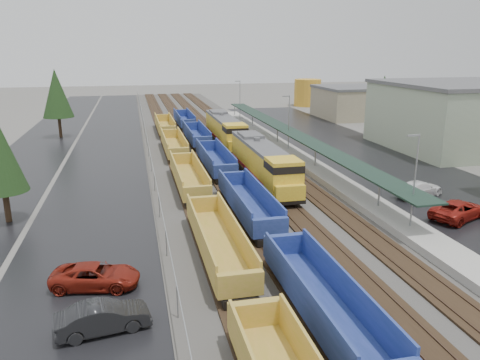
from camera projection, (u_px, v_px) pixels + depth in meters
The scene contains 20 objects.
ballast_strip at pixel (209, 142), 72.39m from camera, with size 20.00×160.00×0.08m, color #302D2B.
trackbed at pixel (209, 142), 72.36m from camera, with size 14.60×160.00×0.22m.
west_parking_lot at pixel (109, 147), 69.18m from camera, with size 10.00×160.00×0.02m, color black.
west_road at pixel (37, 150), 67.03m from camera, with size 9.00×160.00×0.02m, color black.
east_commuter_lot at pixel (351, 150), 67.10m from camera, with size 16.00×100.00×0.02m, color black.
station_platform at pixel (288, 148), 64.87m from camera, with size 3.00×80.00×8.00m.
chainlink_fence at pixel (146, 137), 68.46m from camera, with size 0.08×160.04×2.02m.
distant_hills at pixel (251, 79), 223.34m from camera, with size 301.00×140.00×25.20m.
tree_west_near at pixel (0, 154), 37.96m from camera, with size 3.96×3.96×9.00m.
tree_west_far at pixel (56, 93), 74.90m from camera, with size 4.84×4.84×11.00m.
tree_east at pixel (383, 98), 74.78m from camera, with size 4.40×4.40×10.00m.
locomotive_lead at pixel (263, 163), 49.75m from camera, with size 2.98×19.67×4.45m.
locomotive_trail at pixel (225, 130), 69.45m from camera, with size 2.98×19.67×4.45m.
well_string_yellow at pixel (200, 203), 40.52m from camera, with size 2.68×100.17×2.38m.
well_string_blue at pixel (229, 179), 48.12m from camera, with size 2.73×97.25×2.42m.
storage_tank at pixel (307, 93), 117.47m from camera, with size 6.62×6.62×6.62m, color gold.
parked_car_west_b at pixel (103, 318), 24.04m from camera, with size 4.77×1.66×1.57m, color black.
parked_car_west_c at pixel (96, 276), 28.53m from camera, with size 5.31×2.45×1.47m, color maroon.
parked_car_east_b at pixel (459, 210), 39.97m from camera, with size 5.85×2.70×1.63m, color maroon.
parked_car_east_c at pixel (419, 189), 46.00m from camera, with size 5.39×2.19×1.56m, color white.
Camera 1 is at (-11.21, -10.52, 14.17)m, focal length 35.00 mm.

